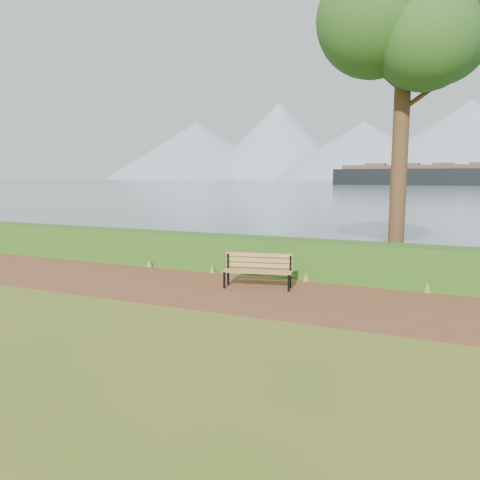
% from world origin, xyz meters
% --- Properties ---
extents(ground, '(140.00, 140.00, 0.00)m').
position_xyz_m(ground, '(0.00, 0.00, 0.00)').
color(ground, '#46601B').
rests_on(ground, ground).
extents(path, '(40.00, 3.40, 0.01)m').
position_xyz_m(path, '(0.00, 0.30, 0.01)').
color(path, '#522F1C').
rests_on(path, ground).
extents(hedge, '(32.00, 0.85, 1.00)m').
position_xyz_m(hedge, '(0.00, 2.60, 0.50)').
color(hedge, '#1F4B15').
rests_on(hedge, ground).
extents(water, '(700.00, 510.00, 0.00)m').
position_xyz_m(water, '(0.00, 260.00, 0.01)').
color(water, '#43566C').
rests_on(water, ground).
extents(mountains, '(585.00, 190.00, 70.00)m').
position_xyz_m(mountains, '(-9.17, 406.05, 27.70)').
color(mountains, '#7B8EA4').
rests_on(mountains, ground).
extents(bench, '(1.71, 0.81, 0.83)m').
position_xyz_m(bench, '(0.71, 0.94, 0.48)').
color(bench, black).
rests_on(bench, ground).
extents(tree, '(4.54, 4.13, 9.47)m').
position_xyz_m(tree, '(3.53, 4.53, 7.04)').
color(tree, '#3D2819').
rests_on(tree, ground).
extents(cargo_ship, '(70.11, 13.81, 21.16)m').
position_xyz_m(cargo_ship, '(8.74, 145.94, 3.16)').
color(cargo_ship, black).
rests_on(cargo_ship, ground).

